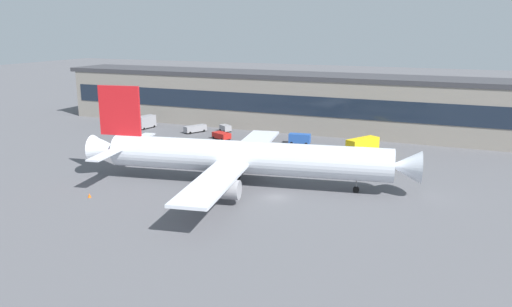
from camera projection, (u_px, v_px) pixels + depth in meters
The scene contains 11 objects.
ground_plane at pixel (276, 197), 86.27m from camera, with size 600.00×600.00×0.00m, color #56565B.
terminal_building at pixel (353, 104), 136.89m from camera, with size 178.07×16.53×15.46m.
airliner at pixel (243, 157), 91.85m from camera, with size 60.91×52.22×17.47m.
baggage_tug at pixel (226, 128), 139.71m from camera, with size 4.07×3.79×1.85m.
belt_loader at pixel (195, 128), 138.54m from camera, with size 4.70×6.61×1.95m.
crew_van at pixel (300, 138), 124.88m from camera, with size 5.44×2.86×2.55m.
fuel_truck at pixel (362, 145), 116.19m from camera, with size 6.61×8.68×3.35m.
stair_truck at pixel (146, 122), 144.03m from camera, with size 3.23×6.28×3.55m.
pushback_tractor at pixel (221, 135), 130.33m from camera, with size 5.45×4.36×1.75m.
traffic_cone_0 at pixel (206, 196), 85.91m from camera, with size 0.48×0.48×0.60m, color #F2590C.
traffic_cone_1 at pixel (89, 195), 86.00m from camera, with size 0.58×0.58×0.73m, color #F2590C.
Camera 1 is at (28.77, -76.76, 28.07)m, focal length 35.75 mm.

